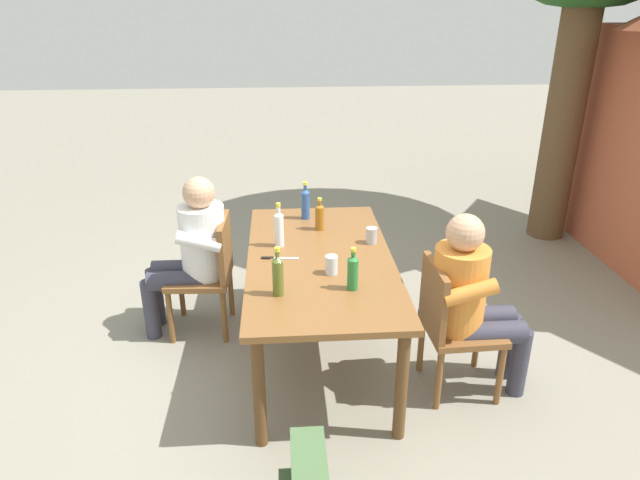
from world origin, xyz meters
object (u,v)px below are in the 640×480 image
at_px(table_knife, 277,258).
at_px(cup_steel, 371,235).
at_px(person_in_white_shirt, 193,248).
at_px(person_in_plaid_shirt, 471,296).
at_px(dining_table, 320,269).
at_px(cup_glass, 331,265).
at_px(bottle_clear, 279,228).
at_px(bottle_amber, 320,216).
at_px(chair_far_right, 451,321).
at_px(bottle_green, 353,271).
at_px(chair_near_left, 210,269).
at_px(bottle_olive, 278,275).
at_px(bottle_blue, 305,203).

bearing_deg(table_knife, cup_steel, 107.65).
distance_m(person_in_white_shirt, person_in_plaid_shirt, 1.93).
xyz_separation_m(dining_table, cup_glass, (0.24, 0.05, 0.14)).
bearing_deg(cup_steel, bottle_clear, -89.55).
height_order(bottle_clear, cup_glass, bottle_clear).
bearing_deg(bottle_amber, cup_steel, 51.63).
relative_size(person_in_white_shirt, cup_steel, 10.75).
relative_size(person_in_plaid_shirt, bottle_amber, 4.95).
bearing_deg(table_knife, bottle_amber, 146.69).
bearing_deg(bottle_amber, chair_far_right, 40.12).
bearing_deg(dining_table, bottle_green, 19.57).
relative_size(chair_near_left, bottle_olive, 2.98).
relative_size(chair_far_right, cup_glass, 7.52).
xyz_separation_m(bottle_green, bottle_blue, (-1.12, -0.22, 0.01)).
distance_m(dining_table, cup_glass, 0.28).
bearing_deg(person_in_white_shirt, dining_table, 65.12).
bearing_deg(bottle_blue, bottle_olive, -10.23).
relative_size(bottle_clear, cup_steel, 2.78).
relative_size(cup_glass, table_knife, 0.48).
height_order(person_in_plaid_shirt, bottle_olive, person_in_plaid_shirt).
bearing_deg(chair_near_left, bottle_green, 47.67).
height_order(bottle_amber, bottle_clear, bottle_clear).
bearing_deg(chair_near_left, chair_far_right, 62.09).
relative_size(bottle_clear, table_knife, 1.27).
xyz_separation_m(chair_near_left, table_knife, (0.41, 0.49, 0.27)).
relative_size(person_in_white_shirt, table_knife, 4.89).
xyz_separation_m(bottle_green, bottle_clear, (-0.63, -0.42, 0.02)).
xyz_separation_m(cup_glass, table_knife, (-0.23, -0.33, -0.05)).
relative_size(person_in_plaid_shirt, bottle_blue, 4.11).
bearing_deg(person_in_plaid_shirt, bottle_amber, -135.82).
height_order(person_in_white_shirt, cup_steel, person_in_white_shirt).
bearing_deg(chair_near_left, table_knife, 50.24).
distance_m(person_in_plaid_shirt, table_knife, 1.22).
height_order(person_in_white_shirt, table_knife, person_in_white_shirt).
relative_size(bottle_clear, cup_glass, 2.64).
height_order(chair_near_left, person_in_plaid_shirt, person_in_plaid_shirt).
height_order(bottle_clear, bottle_blue, bottle_clear).
bearing_deg(cup_glass, bottle_green, 27.06).
height_order(person_in_white_shirt, bottle_green, person_in_white_shirt).
distance_m(bottle_amber, cup_steel, 0.43).
bearing_deg(bottle_green, bottle_blue, -169.14).
xyz_separation_m(bottle_olive, bottle_blue, (-1.16, 0.21, -0.00)).
xyz_separation_m(person_in_white_shirt, bottle_green, (0.84, 1.03, 0.21)).
distance_m(cup_glass, cup_steel, 0.53).
bearing_deg(bottle_blue, bottle_clear, -22.16).
distance_m(chair_near_left, table_knife, 0.69).
height_order(dining_table, person_in_plaid_shirt, person_in_plaid_shirt).
xyz_separation_m(chair_far_right, cup_glass, (-0.17, -0.71, 0.32)).
xyz_separation_m(chair_far_right, table_knife, (-0.40, -1.04, 0.27)).
relative_size(dining_table, bottle_green, 6.99).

